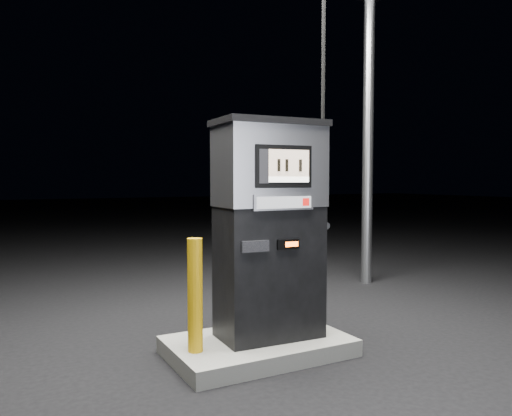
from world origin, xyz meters
name	(u,v)px	position (x,y,z in m)	size (l,w,h in m)	color
ground	(258,354)	(0.00, 0.00, 0.00)	(80.00, 80.00, 0.00)	black
pump_island	(258,346)	(0.00, 0.00, 0.07)	(1.60, 1.00, 0.15)	slate
fuel_dispenser	(270,227)	(0.12, 0.00, 1.17)	(1.10, 0.63, 4.10)	black
bollard_left	(195,295)	(-0.63, -0.06, 0.63)	(0.13, 0.13, 0.96)	#D79E0B
bollard_right	(315,290)	(0.55, -0.12, 0.56)	(0.11, 0.11, 0.82)	#D79E0B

